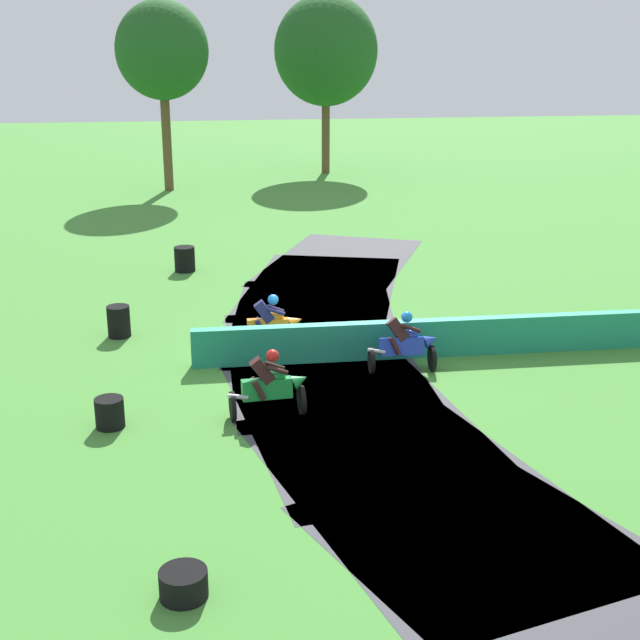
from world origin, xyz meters
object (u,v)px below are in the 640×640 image
motorcycle_chase_blue (405,343)px  tire_stack_mid_b (110,413)px  motorcycle_trailing_green (270,385)px  tire_stack_near (185,259)px  tire_stack_mid_a (119,321)px  tire_stack_far (183,584)px  motorcycle_lead_orange (271,324)px

motorcycle_chase_blue → tire_stack_mid_b: motorcycle_chase_blue is taller
motorcycle_chase_blue → tire_stack_mid_b: (-6.40, -2.23, -0.34)m
motorcycle_trailing_green → tire_stack_near: bearing=98.8°
tire_stack_mid_a → tire_stack_far: 11.35m
motorcycle_chase_blue → tire_stack_near: (-5.03, 9.54, -0.24)m
motorcycle_chase_blue → motorcycle_trailing_green: motorcycle_trailing_green is taller
motorcycle_lead_orange → tire_stack_mid_b: (-3.50, -3.95, -0.36)m
tire_stack_mid_a → tire_stack_mid_b: tire_stack_mid_a is taller
motorcycle_lead_orange → tire_stack_far: (-2.02, -9.67, -0.46)m
tire_stack_near → tire_stack_mid_b: (-1.36, -11.77, -0.10)m
motorcycle_chase_blue → tire_stack_far: 9.36m
tire_stack_mid_b → tire_stack_near: bearing=83.4°
tire_stack_near → tire_stack_far: bearing=-89.6°
motorcycle_lead_orange → tire_stack_near: motorcycle_lead_orange is taller
tire_stack_far → motorcycle_lead_orange: bearing=78.2°
motorcycle_lead_orange → motorcycle_trailing_green: (-0.34, -3.85, -0.00)m
motorcycle_chase_blue → tire_stack_far: motorcycle_chase_blue is taller
motorcycle_chase_blue → tire_stack_near: size_ratio=2.11×
tire_stack_near → tire_stack_mid_b: bearing=-96.6°
motorcycle_lead_orange → tire_stack_mid_b: 5.29m
motorcycle_trailing_green → tire_stack_mid_a: motorcycle_trailing_green is taller
motorcycle_lead_orange → motorcycle_chase_blue: motorcycle_lead_orange is taller
tire_stack_mid_b → tire_stack_mid_a: bearing=92.5°
motorcycle_chase_blue → tire_stack_near: motorcycle_chase_blue is taller
tire_stack_near → tire_stack_mid_a: (-1.60, -6.27, 0.00)m
tire_stack_mid_b → tire_stack_far: size_ratio=0.89×
motorcycle_lead_orange → motorcycle_chase_blue: 3.37m
tire_stack_far → motorcycle_trailing_green: bearing=73.8°
motorcycle_chase_blue → tire_stack_mid_b: size_ratio=2.82×
tire_stack_near → tire_stack_far: size_ratio=1.19×
tire_stack_mid_b → tire_stack_far: bearing=-75.6°
motorcycle_lead_orange → tire_stack_mid_a: (-3.74, 1.54, -0.26)m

